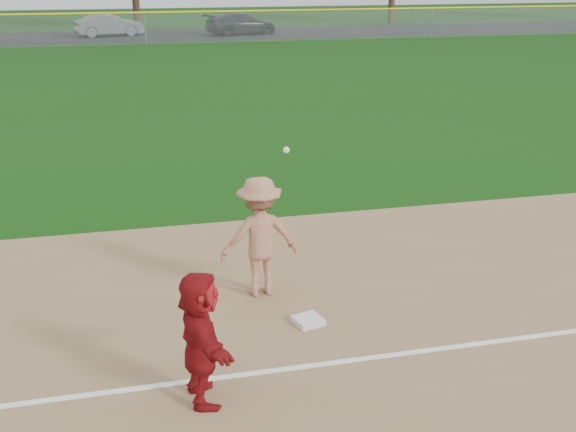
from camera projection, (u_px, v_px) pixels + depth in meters
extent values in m
plane|color=#103B0B|center=(313.00, 336.00, 10.25)|extent=(160.00, 160.00, 0.00)
cube|color=white|center=(330.00, 363.00, 9.51)|extent=(60.00, 0.10, 0.01)
cube|color=black|center=(141.00, 36.00, 52.38)|extent=(120.00, 10.00, 0.01)
cube|color=silver|center=(308.00, 320.00, 10.56)|extent=(0.47, 0.47, 0.09)
imported|color=maroon|center=(201.00, 338.00, 8.46)|extent=(0.58, 1.58, 1.67)
imported|color=slate|center=(109.00, 25.00, 51.70)|extent=(5.03, 2.71, 1.57)
imported|color=black|center=(241.00, 24.00, 52.95)|extent=(5.68, 3.41, 1.54)
imported|color=gray|center=(260.00, 237.00, 11.24)|extent=(1.28, 0.78, 1.92)
sphere|color=white|center=(286.00, 150.00, 10.24)|extent=(0.10, 0.10, 0.10)
plane|color=#999EA0|center=(145.00, 29.00, 46.55)|extent=(110.00, 0.00, 110.00)
cylinder|color=yellow|center=(144.00, 13.00, 46.22)|extent=(110.00, 0.12, 0.12)
cylinder|color=gray|center=(145.00, 29.00, 46.55)|extent=(0.08, 0.08, 2.00)
cylinder|color=gray|center=(432.00, 23.00, 51.07)|extent=(0.08, 0.08, 2.00)
cylinder|color=#322012|center=(136.00, 3.00, 56.73)|extent=(0.56, 0.56, 4.10)
cylinder|color=#3B2715|center=(392.00, 2.00, 62.98)|extent=(0.56, 0.56, 3.64)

